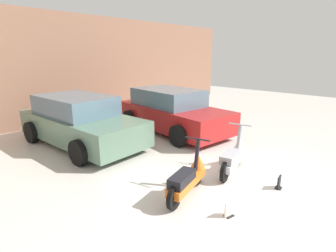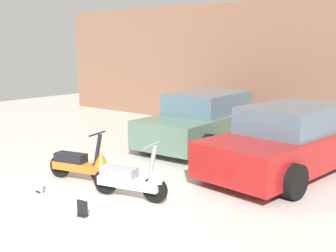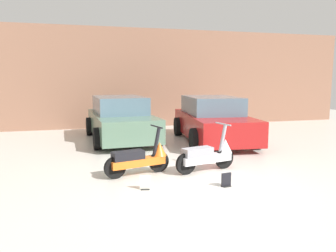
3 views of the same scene
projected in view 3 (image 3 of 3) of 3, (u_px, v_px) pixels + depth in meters
ground_plane at (199, 179)px, 6.64m from camera, size 28.00×28.00×0.00m
wall_back at (135, 78)px, 13.66m from camera, size 19.60×0.12×4.10m
scooter_front_left at (140, 158)px, 6.88m from camera, size 1.43×0.65×1.02m
scooter_front_right at (208, 155)px, 7.17m from camera, size 1.46×0.64×1.03m
car_rear_left at (121, 119)px, 10.86m from camera, size 2.21×4.30×1.43m
car_rear_center at (213, 120)px, 10.62m from camera, size 2.42×4.42×1.44m
placard_near_left_scooter at (145, 183)px, 5.99m from camera, size 0.20×0.15×0.26m
placard_near_right_scooter at (226, 180)px, 6.15m from camera, size 0.20×0.14×0.26m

